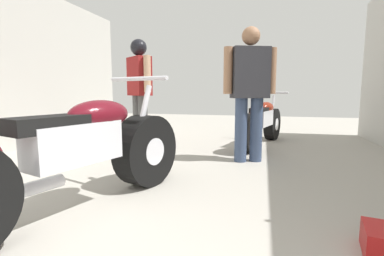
{
  "coord_description": "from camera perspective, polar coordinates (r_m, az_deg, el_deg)",
  "views": [
    {
      "loc": [
        0.91,
        0.4,
        0.93
      ],
      "look_at": [
        0.14,
        3.42,
        0.52
      ],
      "focal_mm": 26.36,
      "sensor_mm": 36.0,
      "label": 1
    }
  ],
  "objects": [
    {
      "name": "ground_plane",
      "position": [
        3.2,
        -2.95,
        -9.4
      ],
      "size": [
        15.96,
        15.96,
        0.0
      ],
      "primitive_type": "plane",
      "color": "#A8A399"
    },
    {
      "name": "motorcycle_maroon_cruiser",
      "position": [
        2.27,
        -23.47,
        -5.53
      ],
      "size": [
        1.0,
        2.24,
        1.06
      ],
      "color": "black",
      "rests_on": "ground_plane"
    },
    {
      "name": "motorcycle_black_naked",
      "position": [
        4.94,
        13.78,
        0.97
      ],
      "size": [
        0.82,
        1.93,
        0.92
      ],
      "color": "black",
      "rests_on": "ground_plane"
    },
    {
      "name": "mechanic_in_blue",
      "position": [
        3.76,
        11.59,
        8.15
      ],
      "size": [
        0.69,
        0.4,
        1.74
      ],
      "color": "#384766",
      "rests_on": "ground_plane"
    },
    {
      "name": "mechanic_with_helmet",
      "position": [
        5.02,
        -10.6,
        9.09
      ],
      "size": [
        0.62,
        0.54,
        1.81
      ],
      "color": "#4C4C4C",
      "rests_on": "ground_plane"
    }
  ]
}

